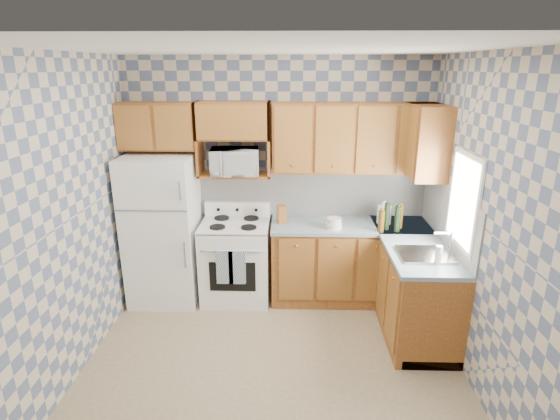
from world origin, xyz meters
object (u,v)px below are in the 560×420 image
at_px(stove_body, 236,261).
at_px(electric_kettle, 384,215).
at_px(microwave, 235,162).
at_px(refrigerator, 163,230).

relative_size(stove_body, electric_kettle, 4.50).
height_order(microwave, electric_kettle, microwave).
bearing_deg(stove_body, refrigerator, -178.22).
xyz_separation_m(refrigerator, electric_kettle, (2.47, 0.07, 0.18)).
xyz_separation_m(stove_body, electric_kettle, (1.66, 0.05, 0.57)).
bearing_deg(refrigerator, stove_body, 1.78).
height_order(stove_body, microwave, microwave).
distance_m(refrigerator, electric_kettle, 2.47).
bearing_deg(microwave, refrigerator, -175.16).
bearing_deg(electric_kettle, microwave, 177.98).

